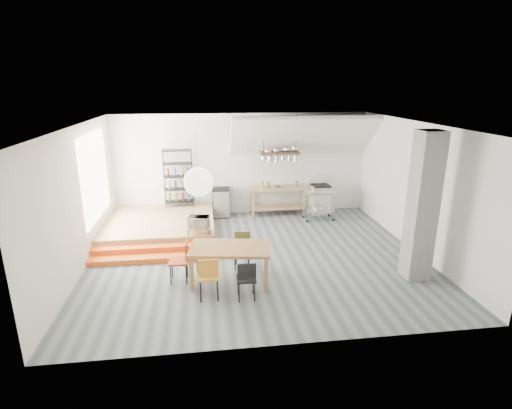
{
  "coord_description": "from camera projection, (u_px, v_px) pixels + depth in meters",
  "views": [
    {
      "loc": [
        -1.2,
        -8.94,
        4.1
      ],
      "look_at": [
        0.09,
        0.8,
        1.09
      ],
      "focal_mm": 28.0,
      "sensor_mm": 36.0,
      "label": 1
    }
  ],
  "objects": [
    {
      "name": "wall_back",
      "position": [
        242.0,
        165.0,
        12.68
      ],
      "size": [
        8.0,
        0.04,
        3.2
      ],
      "primitive_type": "cube",
      "color": "silver",
      "rests_on": "ground"
    },
    {
      "name": "stove",
      "position": [
        320.0,
        199.0,
        12.99
      ],
      "size": [
        0.6,
        0.6,
        1.18
      ],
      "color": "white",
      "rests_on": "ground"
    },
    {
      "name": "chair_mustard",
      "position": [
        209.0,
        275.0,
        7.71
      ],
      "size": [
        0.42,
        0.42,
        0.91
      ],
      "rotation": [
        0.0,
        0.0,
        3.14
      ],
      "color": "#C57E21",
      "rests_on": "ground"
    },
    {
      "name": "wall_left",
      "position": [
        79.0,
        200.0,
        8.86
      ],
      "size": [
        0.04,
        7.0,
        3.2
      ],
      "primitive_type": "cube",
      "color": "silver",
      "rests_on": "ground"
    },
    {
      "name": "paper_lantern",
      "position": [
        199.0,
        182.0,
        7.96
      ],
      "size": [
        0.6,
        0.6,
        0.6
      ],
      "primitive_type": "sphere",
      "color": "white",
      "rests_on": "ceiling"
    },
    {
      "name": "chair_red",
      "position": [
        182.0,
        258.0,
        8.46
      ],
      "size": [
        0.42,
        0.42,
        0.89
      ],
      "rotation": [
        0.0,
        0.0,
        -1.6
      ],
      "color": "#B9431A",
      "rests_on": "ground"
    },
    {
      "name": "ceiling",
      "position": [
        257.0,
        125.0,
        8.89
      ],
      "size": [
        8.0,
        7.0,
        0.02
      ],
      "primitive_type": "cube",
      "color": "white",
      "rests_on": "wall_back"
    },
    {
      "name": "dining_table",
      "position": [
        230.0,
        251.0,
        8.38
      ],
      "size": [
        1.81,
        1.19,
        0.8
      ],
      "rotation": [
        0.0,
        0.0,
        -0.15
      ],
      "color": "brown",
      "rests_on": "ground"
    },
    {
      "name": "microwave",
      "position": [
        198.0,
        222.0,
        10.16
      ],
      "size": [
        0.57,
        0.45,
        0.28
      ],
      "primitive_type": "imported",
      "rotation": [
        0.0,
        0.0,
        -0.23
      ],
      "color": "beige",
      "rests_on": "microwave_shelf"
    },
    {
      "name": "wall_right",
      "position": [
        417.0,
        188.0,
        9.86
      ],
      "size": [
        0.04,
        7.0,
        3.2
      ],
      "primitive_type": "cube",
      "color": "silver",
      "rests_on": "ground"
    },
    {
      "name": "chair_black",
      "position": [
        246.0,
        277.0,
        7.72
      ],
      "size": [
        0.39,
        0.39,
        0.82
      ],
      "rotation": [
        0.0,
        0.0,
        3.12
      ],
      "color": "black",
      "rests_on": "ground"
    },
    {
      "name": "window_pane",
      "position": [
        95.0,
        176.0,
        10.22
      ],
      "size": [
        0.02,
        2.5,
        2.2
      ],
      "primitive_type": "cube",
      "color": "white",
      "rests_on": "wall_left"
    },
    {
      "name": "concrete_column",
      "position": [
        422.0,
        207.0,
        8.35
      ],
      "size": [
        0.5,
        0.5,
        3.2
      ],
      "primitive_type": "cube",
      "color": "gray",
      "rests_on": "ground"
    },
    {
      "name": "kitchen_counter",
      "position": [
        278.0,
        196.0,
        12.77
      ],
      "size": [
        1.8,
        0.6,
        0.91
      ],
      "color": "#94754A",
      "rests_on": "ground"
    },
    {
      "name": "rolling_cart",
      "position": [
        319.0,
        201.0,
        12.3
      ],
      "size": [
        0.93,
        0.54,
        0.9
      ],
      "rotation": [
        0.0,
        0.0,
        0.03
      ],
      "color": "silver",
      "rests_on": "ground"
    },
    {
      "name": "chair_olive",
      "position": [
        242.0,
        247.0,
        9.16
      ],
      "size": [
        0.43,
        0.43,
        0.82
      ],
      "rotation": [
        0.0,
        0.0,
        -0.17
      ],
      "color": "brown",
      "rests_on": "ground"
    },
    {
      "name": "pot_rack",
      "position": [
        281.0,
        155.0,
        12.16
      ],
      "size": [
        1.2,
        0.5,
        1.43
      ],
      "color": "#42281A",
      "rests_on": "ceiling"
    },
    {
      "name": "floor",
      "position": [
        257.0,
        256.0,
        9.83
      ],
      "size": [
        8.0,
        8.0,
        0.0
      ],
      "primitive_type": "plane",
      "color": "#4F585C",
      "rests_on": "ground"
    },
    {
      "name": "microwave_shelf",
      "position": [
        199.0,
        227.0,
        10.2
      ],
      "size": [
        0.6,
        0.4,
        0.16
      ],
      "color": "#94754A",
      "rests_on": "platform"
    },
    {
      "name": "step_upper",
      "position": [
        154.0,
        250.0,
        9.85
      ],
      "size": [
        3.0,
        0.35,
        0.27
      ],
      "primitive_type": "cube",
      "color": "orange",
      "rests_on": "ground"
    },
    {
      "name": "platform",
      "position": [
        161.0,
        226.0,
        11.35
      ],
      "size": [
        3.0,
        3.0,
        0.4
      ],
      "primitive_type": "cube",
      "color": "#94754A",
      "rests_on": "ground"
    },
    {
      "name": "mini_fridge",
      "position": [
        221.0,
        203.0,
        12.64
      ],
      "size": [
        0.54,
        0.54,
        0.91
      ],
      "primitive_type": "cube",
      "color": "black",
      "rests_on": "ground"
    },
    {
      "name": "step_lower",
      "position": [
        153.0,
        258.0,
        9.54
      ],
      "size": [
        3.0,
        0.35,
        0.13
      ],
      "primitive_type": "cube",
      "color": "orange",
      "rests_on": "ground"
    },
    {
      "name": "wire_shelving",
      "position": [
        178.0,
        177.0,
        12.22
      ],
      "size": [
        0.88,
        0.38,
        1.8
      ],
      "color": "black",
      "rests_on": "platform"
    },
    {
      "name": "slope_ceiling",
      "position": [
        303.0,
        136.0,
        12.05
      ],
      "size": [
        4.4,
        1.44,
        1.32
      ],
      "primitive_type": "cube",
      "rotation": [
        -0.73,
        0.0,
        0.0
      ],
      "color": "white",
      "rests_on": "wall_back"
    },
    {
      "name": "bowl",
      "position": [
        278.0,
        187.0,
        12.63
      ],
      "size": [
        0.25,
        0.25,
        0.06
      ],
      "primitive_type": "imported",
      "rotation": [
        0.0,
        0.0,
        0.07
      ],
      "color": "silver",
      "rests_on": "kitchen_counter"
    }
  ]
}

